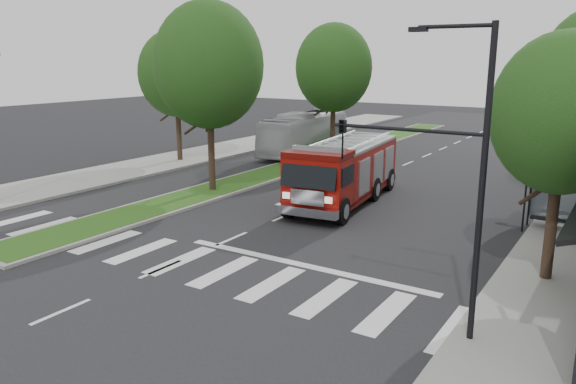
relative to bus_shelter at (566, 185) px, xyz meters
name	(u,v)px	position (x,y,z in m)	size (l,w,h in m)	color
ground	(232,239)	(-11.20, -8.15, -2.04)	(140.00, 140.00, 0.00)	black
sidewalk_left	(155,164)	(-25.70, 1.85, -1.96)	(5.00, 80.00, 0.15)	gray
median	(319,159)	(-17.20, 9.85, -1.96)	(3.00, 50.00, 0.15)	gray
bus_shelter	(566,185)	(0.00, 0.00, 0.00)	(3.20, 1.60, 2.61)	black
tree_right_near	(564,114)	(0.30, -6.15, 3.47)	(4.40, 4.40, 8.05)	black
tree_median_near	(209,65)	(-17.20, -2.15, 4.77)	(5.80, 5.80, 10.16)	black
tree_median_far	(334,68)	(-17.20, 11.85, 4.45)	(5.60, 5.60, 9.72)	black
tree_left_mid	(176,73)	(-25.20, 3.85, 4.12)	(5.20, 5.20, 9.16)	black
streetlight_right_near	(447,162)	(-1.59, -11.65, 2.63)	(4.08, 0.22, 8.00)	black
fire_engine	(344,172)	(-10.05, -0.36, -0.44)	(3.94, 9.88, 3.33)	#540804
city_bus	(305,133)	(-19.70, 11.98, -0.47)	(2.64, 11.28, 3.14)	#B4B4B8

